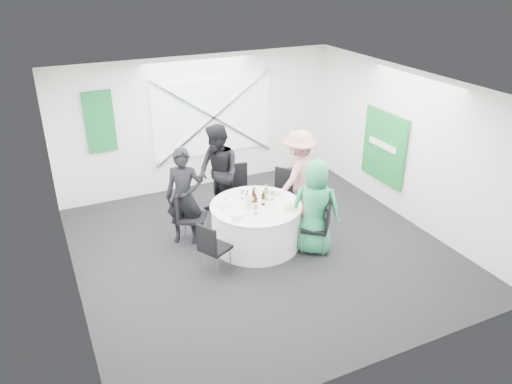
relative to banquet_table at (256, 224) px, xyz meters
name	(u,v)px	position (x,y,z in m)	size (l,w,h in m)	color
floor	(261,249)	(0.00, -0.20, -0.38)	(6.00, 6.00, 0.00)	black
ceiling	(262,88)	(0.00, -0.20, 2.42)	(6.00, 6.00, 0.00)	silver
wall_back	(199,123)	(0.00, 2.80, 1.02)	(6.00, 6.00, 0.00)	white
wall_front	(379,271)	(0.00, -3.20, 1.02)	(6.00, 6.00, 0.00)	white
wall_left	(64,211)	(-3.00, -0.20, 1.02)	(6.00, 6.00, 0.00)	white
wall_right	(408,147)	(3.00, -0.20, 1.02)	(6.00, 6.00, 0.00)	white
window_panel	(213,117)	(0.30, 2.76, 1.12)	(2.60, 0.03, 1.60)	silver
window_brace_a	(214,118)	(0.30, 2.72, 1.12)	(0.05, 0.05, 3.16)	silver
window_brace_b	(214,118)	(0.30, 2.72, 1.12)	(0.05, 0.05, 3.16)	silver
green_banner	(100,122)	(-2.00, 2.75, 1.32)	(0.55, 0.04, 1.20)	#136234
green_sign	(384,147)	(2.94, 0.40, 0.82)	(0.05, 1.20, 1.40)	#178032
banquet_table	(256,224)	(0.00, 0.00, 0.00)	(1.56, 1.56, 0.76)	white
chair_back	(238,186)	(0.17, 1.17, 0.21)	(0.52, 0.53, 1.01)	black
chair_back_left	(187,213)	(-1.05, 0.57, 0.19)	(0.60, 0.60, 0.97)	black
chair_back_right	(282,191)	(0.83, 0.61, 0.21)	(0.64, 0.63, 1.00)	black
chair_front_right	(320,223)	(0.85, -0.70, 0.17)	(0.60, 0.60, 0.94)	black
chair_front_left	(212,245)	(-1.01, -0.54, 0.14)	(0.55, 0.55, 0.90)	black
person_man_back_left	(184,197)	(-1.06, 0.61, 0.48)	(0.63, 0.41, 1.73)	black
person_man_back	(218,174)	(-0.23, 1.17, 0.54)	(0.90, 0.49, 1.85)	black
person_woman_pink	(299,175)	(1.15, 0.58, 0.48)	(1.12, 0.52, 1.73)	tan
person_woman_green	(315,207)	(0.79, -0.61, 0.44)	(0.81, 0.52, 1.65)	#29985E
plate_back	(241,193)	(-0.06, 0.51, 0.39)	(0.29, 0.29, 0.01)	white
plate_back_left	(223,205)	(-0.51, 0.20, 0.39)	(0.25, 0.25, 0.01)	white
plate_back_right	(275,194)	(0.47, 0.23, 0.40)	(0.27, 0.27, 0.04)	white
plate_front_right	(288,208)	(0.43, -0.36, 0.40)	(0.27, 0.27, 0.04)	white
plate_front_left	(245,218)	(-0.36, -0.35, 0.39)	(0.29, 0.29, 0.01)	white
napkin	(238,216)	(-0.46, -0.30, 0.42)	(0.19, 0.13, 0.05)	white
beer_bottle_a	(248,199)	(-0.12, 0.07, 0.48)	(0.06, 0.06, 0.27)	#37190A
beer_bottle_b	(254,197)	(0.01, 0.11, 0.48)	(0.06, 0.06, 0.26)	#37190A
beer_bottle_c	(263,200)	(0.11, -0.05, 0.48)	(0.06, 0.06, 0.26)	#37190A
beer_bottle_d	(256,203)	(-0.07, -0.13, 0.49)	(0.06, 0.06, 0.28)	#37190A
green_water_bottle	(266,194)	(0.24, 0.10, 0.49)	(0.08, 0.08, 0.29)	green
clear_water_bottle	(248,202)	(-0.17, -0.06, 0.49)	(0.08, 0.08, 0.29)	silver
wine_glass_a	(256,207)	(-0.14, -0.30, 0.50)	(0.07, 0.07, 0.17)	white
wine_glass_b	(242,192)	(-0.12, 0.31, 0.50)	(0.07, 0.07, 0.17)	white
wine_glass_c	(254,189)	(0.12, 0.33, 0.50)	(0.07, 0.07, 0.17)	white
wine_glass_d	(272,193)	(0.33, 0.06, 0.50)	(0.07, 0.07, 0.17)	white
fork_a	(287,212)	(0.35, -0.46, 0.38)	(0.01, 0.15, 0.01)	silver
knife_a	(290,204)	(0.53, -0.23, 0.38)	(0.01, 0.15, 0.01)	silver
fork_b	(233,217)	(-0.52, -0.24, 0.38)	(0.01, 0.15, 0.01)	silver
knife_b	(251,221)	(-0.32, -0.48, 0.38)	(0.01, 0.15, 0.01)	silver
fork_c	(226,198)	(-0.37, 0.44, 0.38)	(0.01, 0.15, 0.01)	silver
knife_c	(223,209)	(-0.57, 0.09, 0.38)	(0.01, 0.15, 0.01)	silver
fork_d	(253,190)	(0.20, 0.54, 0.38)	(0.01, 0.15, 0.01)	silver
knife_d	(233,194)	(-0.20, 0.54, 0.38)	(0.01, 0.15, 0.01)	silver
fork_e	(282,195)	(0.56, 0.13, 0.38)	(0.01, 0.15, 0.01)	silver
knife_e	(266,191)	(0.39, 0.42, 0.38)	(0.01, 0.15, 0.01)	silver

